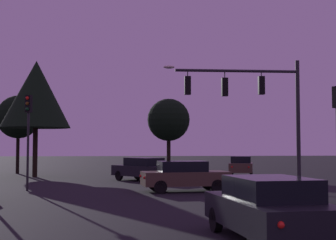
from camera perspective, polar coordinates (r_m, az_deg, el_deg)
The scene contains 10 objects.
ground_plane at distance 29.76m, azimuth -2.38°, elevation -7.60°, with size 168.00×168.00×0.00m, color black.
traffic_signal_mast_arm at distance 23.26m, azimuth 10.49°, elevation 2.60°, with size 6.77×0.45×6.51m.
traffic_light_corner_right at distance 24.92m, azimuth -16.72°, elevation -0.39°, with size 0.37×0.39×4.89m.
car_nearside_lane at distance 11.45m, azimuth 12.18°, elevation -10.43°, with size 2.29×4.53×1.52m.
car_crossing_right at distance 23.50m, azimuth 2.01°, elevation -6.80°, with size 4.49×2.28×1.52m.
car_far_lane at distance 30.78m, azimuth -3.11°, elevation -5.97°, with size 4.11×4.56×1.52m.
car_parked_lot at distance 36.58m, azimuth 8.93°, elevation -5.51°, with size 2.82×4.48×1.52m.
tree_behind_sign at distance 41.17m, azimuth -17.82°, elevation 0.33°, with size 3.62×3.62×6.55m.
tree_left_far at distance 36.07m, azimuth -15.83°, elevation 3.04°, with size 5.12×5.12×8.66m.
tree_center_horizon at distance 41.87m, azimuth 0.08°, elevation -0.01°, with size 3.82×3.82×6.57m.
Camera 1 is at (-1.80, -5.12, 2.23)m, focal length 49.87 mm.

